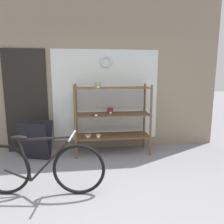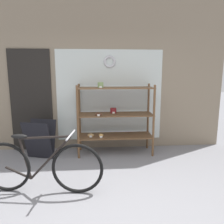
{
  "view_description": "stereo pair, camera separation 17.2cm",
  "coord_description": "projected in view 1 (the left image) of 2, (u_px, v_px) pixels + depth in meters",
  "views": [
    {
      "loc": [
        -0.26,
        -2.27,
        1.64
      ],
      "look_at": [
        0.14,
        0.9,
        1.06
      ],
      "focal_mm": 35.0,
      "sensor_mm": 36.0,
      "label": 1
    },
    {
      "loc": [
        -0.09,
        -2.29,
        1.64
      ],
      "look_at": [
        0.14,
        0.9,
        1.06
      ],
      "focal_mm": 35.0,
      "sensor_mm": 36.0,
      "label": 2
    }
  ],
  "objects": [
    {
      "name": "storefront_facade",
      "position": [
        94.0,
        61.0,
        4.51
      ],
      "size": [
        5.33,
        0.13,
        3.83
      ],
      "color": "gray",
      "rests_on": "ground_plane"
    },
    {
      "name": "sandwich_board",
      "position": [
        36.0,
        141.0,
        4.1
      ],
      "size": [
        0.62,
        0.51,
        0.73
      ],
      "rotation": [
        0.0,
        0.0,
        -0.28
      ],
      "color": "black",
      "rests_on": "ground_plane"
    },
    {
      "name": "ground_plane",
      "position": [
        110.0,
        215.0,
        2.55
      ],
      "size": [
        30.0,
        30.0,
        0.0
      ],
      "primitive_type": "plane",
      "color": "gray"
    },
    {
      "name": "bicycle",
      "position": [
        41.0,
        168.0,
        2.92
      ],
      "size": [
        1.7,
        0.46,
        0.84
      ],
      "rotation": [
        0.0,
        0.0,
        -0.13
      ],
      "color": "black",
      "rests_on": "ground_plane"
    },
    {
      "name": "display_case",
      "position": [
        111.0,
        114.0,
        4.36
      ],
      "size": [
        1.5,
        0.51,
        1.45
      ],
      "color": "brown",
      "rests_on": "ground_plane"
    }
  ]
}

